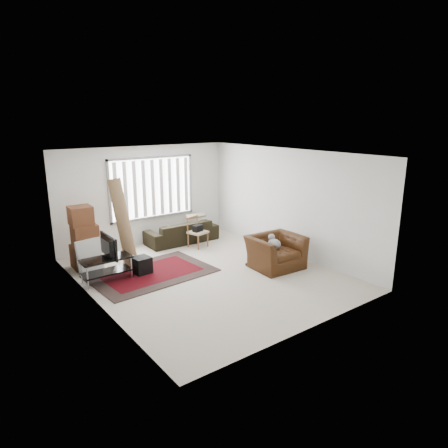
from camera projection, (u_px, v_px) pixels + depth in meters
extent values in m
plane|color=beige|center=(207.00, 274.00, 9.01)|extent=(6.00, 6.00, 0.00)
cube|color=white|center=(206.00, 153.00, 8.31)|extent=(5.00, 6.00, 0.02)
cube|color=silver|center=(145.00, 195.00, 10.98)|extent=(5.00, 0.02, 2.70)
cube|color=silver|center=(313.00, 252.00, 6.34)|extent=(5.00, 0.02, 2.70)
cube|color=silver|center=(93.00, 236.00, 7.22)|extent=(0.02, 6.00, 2.70)
cube|color=silver|center=(288.00, 202.00, 10.10)|extent=(0.02, 6.00, 2.70)
cube|color=white|center=(152.00, 188.00, 11.03)|extent=(2.40, 0.01, 1.60)
cube|color=gray|center=(152.00, 188.00, 11.02)|extent=(2.52, 0.06, 1.72)
cube|color=white|center=(153.00, 188.00, 10.99)|extent=(2.40, 0.02, 1.55)
cube|color=black|center=(152.00, 273.00, 9.05)|extent=(2.77, 1.94, 0.02)
cube|color=#4B060D|center=(152.00, 273.00, 9.04)|extent=(2.18, 1.35, 0.00)
cube|color=black|center=(106.00, 259.00, 8.51)|extent=(1.06, 0.48, 0.04)
cube|color=black|center=(107.00, 272.00, 8.59)|extent=(1.02, 0.44, 0.03)
cylinder|color=#B2B2B7|center=(88.00, 278.00, 8.14)|extent=(0.03, 0.03, 0.53)
cylinder|color=#B2B2B7|center=(131.00, 267.00, 8.69)|extent=(0.03, 0.03, 0.53)
cylinder|color=#B2B2B7|center=(81.00, 272.00, 8.45)|extent=(0.03, 0.03, 0.53)
cylinder|color=#B2B2B7|center=(124.00, 262.00, 9.00)|extent=(0.03, 0.03, 0.53)
imported|color=black|center=(105.00, 247.00, 8.44)|extent=(0.11, 0.86, 0.49)
cube|color=black|center=(142.00, 265.00, 8.99)|extent=(0.41, 0.41, 0.37)
cube|color=brown|center=(86.00, 256.00, 9.40)|extent=(0.61, 0.56, 0.54)
cube|color=brown|center=(85.00, 235.00, 9.25)|extent=(0.56, 0.51, 0.49)
cube|color=brown|center=(81.00, 216.00, 9.15)|extent=(0.50, 0.50, 0.43)
cube|color=silver|center=(90.00, 256.00, 9.08)|extent=(0.62, 0.31, 0.77)
cylinder|color=olive|center=(123.00, 222.00, 9.36)|extent=(0.56, 0.80, 2.09)
imported|color=black|center=(182.00, 229.00, 11.27)|extent=(2.06, 0.92, 0.79)
cube|color=#988163|center=(198.00, 232.00, 10.82)|extent=(0.54, 0.54, 0.05)
cylinder|color=brown|center=(198.00, 242.00, 10.62)|extent=(0.04, 0.04, 0.42)
cylinder|color=brown|center=(208.00, 239.00, 10.90)|extent=(0.04, 0.04, 0.42)
cylinder|color=brown|center=(188.00, 240.00, 10.84)|extent=(0.04, 0.04, 0.42)
cylinder|color=brown|center=(198.00, 237.00, 11.13)|extent=(0.04, 0.04, 0.42)
cube|color=brown|center=(192.00, 217.00, 10.84)|extent=(0.42, 0.14, 0.06)
cube|color=brown|center=(188.00, 225.00, 10.74)|extent=(0.05, 0.05, 0.42)
cube|color=brown|center=(197.00, 222.00, 11.03)|extent=(0.05, 0.05, 0.42)
cube|color=black|center=(198.00, 228.00, 10.79)|extent=(0.31, 0.22, 0.18)
imported|color=#3B1E0C|center=(276.00, 250.00, 9.33)|extent=(1.24, 1.10, 0.87)
ellipsoid|color=#59595B|center=(276.00, 244.00, 9.30)|extent=(0.26, 0.33, 0.22)
sphere|color=#59595B|center=(272.00, 237.00, 9.39)|extent=(0.16, 0.16, 0.16)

